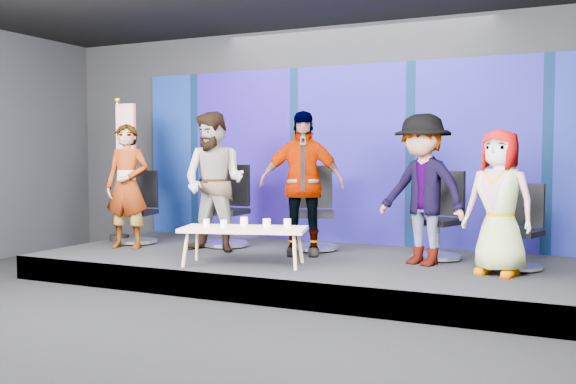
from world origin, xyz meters
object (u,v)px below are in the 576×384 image
chair_b (228,220)px  panelist_b (214,182)px  panelist_c (302,183)px  panelist_d (422,190)px  panelist_a (127,186)px  chair_d (440,230)px  chair_e (520,241)px  panelist_e (499,202)px  mug_a (206,223)px  mug_c (244,221)px  mug_d (267,223)px  chair_c (315,222)px  coffee_table (244,230)px  mug_e (287,223)px  flag_stand (123,165)px  chair_a (139,219)px  mug_b (224,224)px

chair_b → panelist_b: (0.09, -0.50, 0.56)m
panelist_c → panelist_d: 1.58m
panelist_a → chair_d: size_ratio=1.57×
panelist_b → chair_e: (3.85, 0.32, -0.62)m
chair_b → panelist_e: 3.83m
panelist_d → mug_a: bearing=-134.6°
panelist_c → mug_c: size_ratio=17.32×
panelist_e → mug_d: panelist_e is taller
chair_c → coffee_table: bearing=-122.8°
chair_b → mug_e: (1.42, -1.05, 0.12)m
panelist_c → flag_stand: size_ratio=0.86×
panelist_b → panelist_c: (1.18, 0.21, -0.01)m
coffee_table → mug_e: bearing=25.7°
panelist_a → mug_a: bearing=-32.4°
chair_a → mug_b: (2.11, -1.12, 0.14)m
panelist_d → chair_d: bearing=99.1°
chair_a → mug_d: size_ratio=9.92×
chair_a → panelist_e: (5.10, -0.37, 0.44)m
panelist_c → mug_b: 1.29m
mug_e → chair_c: bearing=97.8°
panelist_c → panelist_e: panelist_c is taller
chair_b → mug_d: bearing=-44.9°
panelist_d → chair_e: (1.09, 0.18, -0.57)m
panelist_a → chair_b: bearing=21.1°
mug_a → mug_d: mug_d is taller
chair_b → panelist_e: (3.75, -0.64, 0.41)m
chair_b → chair_c: 1.27m
panelist_c → mug_c: panelist_c is taller
chair_c → panelist_e: size_ratio=0.73×
panelist_a → mug_b: size_ratio=19.01×
panelist_d → mug_d: size_ratio=16.56×
panelist_d → mug_e: size_ratio=17.74×
panelist_c → mug_a: panelist_c is taller
mug_c → chair_d: bearing=31.9°
mug_b → panelist_d: bearing=26.2°
chair_d → mug_a: size_ratio=12.10×
chair_b → mug_c: (0.89, -1.15, 0.12)m
chair_c → mug_e: 1.29m
chair_d → mug_b: (-2.20, -1.53, 0.13)m
chair_b → chair_e: bearing=-3.0°
panelist_a → chair_c: panelist_a is taller
mug_a → mug_c: 0.45m
mug_a → coffee_table: bearing=16.2°
mug_e → panelist_c: bearing=101.2°
chair_a → mug_b: 2.39m
chair_d → panelist_a: bearing=-146.7°
chair_a → panelist_a: size_ratio=0.62×
panelist_b → mug_b: (0.67, -0.89, -0.44)m
chair_c → panelist_e: 2.68m
panelist_a → mug_a: (1.70, -0.66, -0.37)m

